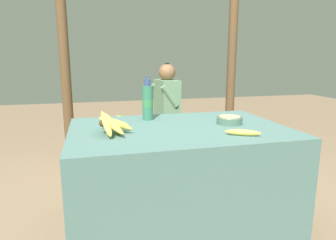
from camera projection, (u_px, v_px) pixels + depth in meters
The scene contains 11 objects.
ground_plane at pixel (178, 224), 2.05m from camera, with size 12.00×12.00×0.00m, color #846B51.
market_counter at pixel (179, 177), 1.98m from camera, with size 1.36×0.93×0.68m.
banana_bunch_ripe at pixel (110, 123), 1.73m from camera, with size 0.20×0.33×0.15m.
serving_bowl at pixel (230, 120), 2.00m from camera, with size 0.17×0.17×0.05m.
water_bottle at pixel (148, 102), 2.12m from camera, with size 0.08×0.08×0.32m.
loose_banana_front at pixel (243, 133), 1.70m from camera, with size 0.19×0.13×0.04m.
wooden_bench at pixel (158, 127), 3.38m from camera, with size 1.61×0.32×0.41m.
seated_vendor at pixel (163, 104), 3.30m from camera, with size 0.43×0.41×1.06m.
banana_bunch_green at pixel (121, 118), 3.26m from camera, with size 0.17×0.26×0.12m.
support_post_near at pixel (63, 36), 3.12m from camera, with size 0.11×0.11×2.68m.
support_post_far at pixel (233, 38), 3.60m from camera, with size 0.11×0.11×2.68m.
Camera 1 is at (-0.53, -1.79, 1.12)m, focal length 32.00 mm.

